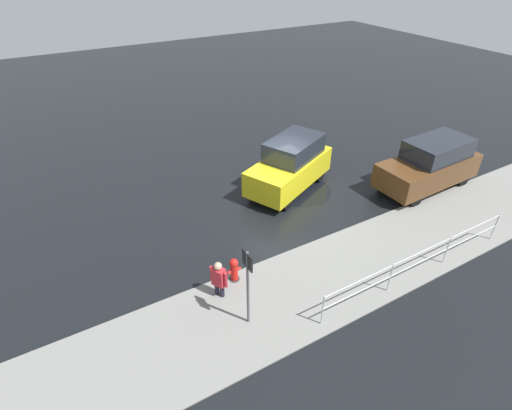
{
  "coord_description": "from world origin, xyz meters",
  "views": [
    {
      "loc": [
        7.17,
        10.6,
        8.38
      ],
      "look_at": [
        1.58,
        0.89,
        0.9
      ],
      "focal_mm": 28.0,
      "sensor_mm": 36.0,
      "label": 1
    }
  ],
  "objects_px": {
    "fire_hydrant": "(234,270)",
    "pedestrian": "(219,278)",
    "moving_hatchback": "(290,165)",
    "parked_sedan": "(430,164)",
    "sign_post": "(248,278)"
  },
  "relations": [
    {
      "from": "moving_hatchback",
      "to": "pedestrian",
      "type": "height_order",
      "value": "moving_hatchback"
    },
    {
      "from": "parked_sedan",
      "to": "sign_post",
      "type": "relative_size",
      "value": 1.81
    },
    {
      "from": "moving_hatchback",
      "to": "pedestrian",
      "type": "distance_m",
      "value": 6.37
    },
    {
      "from": "moving_hatchback",
      "to": "pedestrian",
      "type": "bearing_deg",
      "value": 38.24
    },
    {
      "from": "pedestrian",
      "to": "parked_sedan",
      "type": "bearing_deg",
      "value": -172.65
    },
    {
      "from": "parked_sedan",
      "to": "fire_hydrant",
      "type": "bearing_deg",
      "value": 5.78
    },
    {
      "from": "moving_hatchback",
      "to": "sign_post",
      "type": "bearing_deg",
      "value": 47.34
    },
    {
      "from": "fire_hydrant",
      "to": "pedestrian",
      "type": "height_order",
      "value": "pedestrian"
    },
    {
      "from": "fire_hydrant",
      "to": "pedestrian",
      "type": "relative_size",
      "value": 0.66
    },
    {
      "from": "moving_hatchback",
      "to": "parked_sedan",
      "type": "height_order",
      "value": "moving_hatchback"
    },
    {
      "from": "pedestrian",
      "to": "sign_post",
      "type": "xyz_separation_m",
      "value": [
        -0.24,
        1.22,
        0.9
      ]
    },
    {
      "from": "fire_hydrant",
      "to": "pedestrian",
      "type": "xyz_separation_m",
      "value": [
        0.64,
        0.34,
        0.28
      ]
    },
    {
      "from": "fire_hydrant",
      "to": "parked_sedan",
      "type": "bearing_deg",
      "value": -174.22
    },
    {
      "from": "moving_hatchback",
      "to": "parked_sedan",
      "type": "relative_size",
      "value": 0.98
    },
    {
      "from": "parked_sedan",
      "to": "moving_hatchback",
      "type": "bearing_deg",
      "value": -28.89
    }
  ]
}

